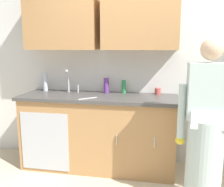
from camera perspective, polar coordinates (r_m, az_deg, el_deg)
The scene contains 10 objects.
kitchen_wall_with_uppers at distance 3.32m, azimuth 5.04°, elevation 9.37°, with size 4.80×0.44×2.70m.
counter_cabinet at distance 3.29m, azimuth -3.08°, elevation -8.87°, with size 1.90×0.62×0.90m.
countertop at distance 3.16m, azimuth -3.11°, elevation -0.80°, with size 1.96×0.66×0.04m, color #474442.
sink at distance 3.29m, azimuth -9.92°, elevation -0.42°, with size 0.50×0.36×0.35m.
person_at_sink at distance 2.58m, azimuth 20.30°, elevation -9.43°, with size 0.55×0.34×1.62m.
bottle_soap at distance 3.31m, azimuth -1.30°, elevation 1.81°, with size 0.07×0.07×0.20m, color #66388C.
bottle_water_tall at distance 3.58m, azimuth -14.78°, elevation 2.60°, with size 0.06×0.06×0.26m, color silver.
bottle_water_short at distance 3.30m, azimuth 2.67°, elevation 1.55°, with size 0.06×0.06×0.17m, color #2D8C4C.
cup_by_sink at distance 3.28m, azimuth 10.24°, elevation 0.52°, with size 0.08×0.08×0.08m, color #B24C47.
knife_on_counter at distance 2.98m, azimuth -5.49°, elevation -1.08°, with size 0.24×0.02×0.01m, color silver.
Camera 1 is at (0.19, -2.31, 1.55)m, focal length 40.63 mm.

